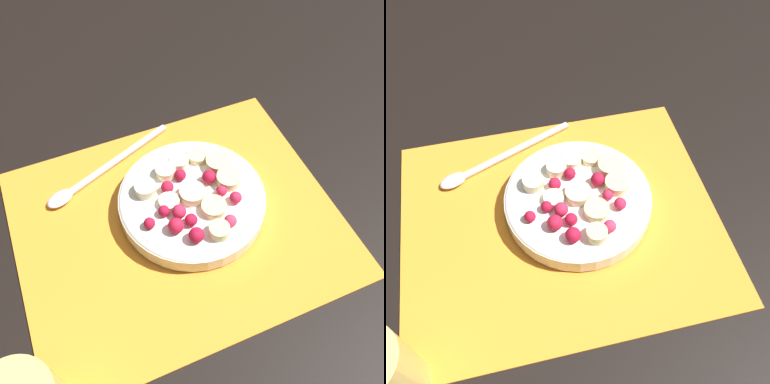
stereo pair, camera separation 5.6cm
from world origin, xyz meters
TOP-DOWN VIEW (x-y plane):
  - ground_plane at (0.00, 0.00)m, footprint 3.00×3.00m
  - placemat at (0.00, 0.00)m, footprint 0.42×0.35m
  - fruit_bowl at (-0.03, -0.01)m, footprint 0.20×0.20m
  - spoon at (0.09, -0.11)m, footprint 0.21×0.10m

SIDE VIEW (x-z plane):
  - ground_plane at x=0.00m, z-range 0.00..0.00m
  - placemat at x=0.00m, z-range 0.00..0.01m
  - spoon at x=0.09m, z-range 0.01..0.01m
  - fruit_bowl at x=-0.03m, z-range 0.00..0.05m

